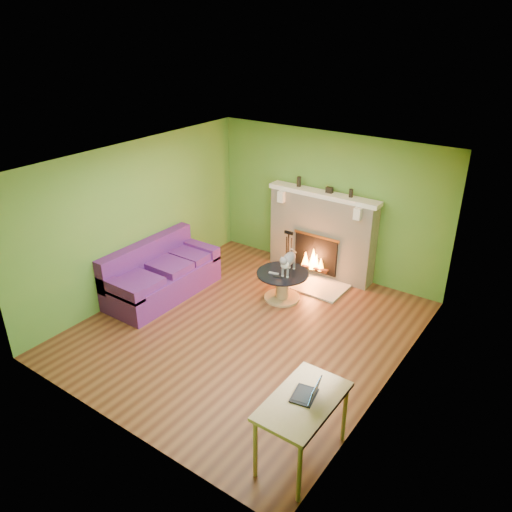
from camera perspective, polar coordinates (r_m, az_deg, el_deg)
The scene contains 22 objects.
floor at distance 7.78m, azimuth -1.08°, elevation -8.28°, with size 5.00×5.00×0.00m, color #532917.
ceiling at distance 6.69m, azimuth -1.26°, elevation 10.53°, with size 5.00×5.00×0.00m, color white.
wall_back at distance 9.12m, azimuth 8.23°, elevation 5.90°, with size 5.00×5.00×0.00m, color #4F892D.
wall_front at distance 5.59m, azimuth -16.69°, elevation -8.59°, with size 5.00×5.00×0.00m, color #4F892D.
wall_left at distance 8.56m, azimuth -13.42°, elevation 4.12°, with size 5.00×5.00×0.00m, color #4F892D.
wall_right at distance 6.22m, azimuth 15.83°, elevation -4.73°, with size 5.00×5.00×0.00m, color #4F892D.
window_frame at distance 5.36m, azimuth 12.62°, elevation -6.47°, with size 1.20×1.20×0.00m, color silver.
window_pane at distance 5.37m, azimuth 12.54°, elevation -6.44°, with size 1.06×1.06×0.00m, color white.
fireplace at distance 9.15m, azimuth 7.49°, elevation 2.48°, with size 2.10×0.46×1.58m.
hearth at distance 9.07m, azimuth 5.66°, elevation -2.96°, with size 1.50×0.75×0.03m, color beige.
mantel at distance 8.87m, azimuth 7.71°, elevation 7.00°, with size 2.10×0.28×0.08m, color silver.
sofa at distance 8.70m, azimuth -10.88°, elevation -2.14°, with size 0.92×2.03×0.91m.
coffee_table at distance 8.43m, azimuth 3.03°, elevation -3.17°, with size 0.87×0.87×0.49m.
desk at distance 5.41m, azimuth 5.40°, elevation -16.79°, with size 0.63×1.09×0.80m.
cat at distance 8.23m, azimuth 3.76°, elevation -0.65°, with size 0.24×0.66×0.41m, color slate, non-canonical shape.
remote_silver at distance 8.28m, azimuth 2.04°, elevation -1.98°, with size 0.17×0.04×0.02m, color gray.
remote_black at distance 8.18m, azimuth 2.51°, elevation -2.37°, with size 0.16×0.04×0.02m, color black.
laptop at distance 5.31m, azimuth 5.58°, elevation -14.71°, with size 0.27×0.31×0.23m, color black, non-canonical shape.
fire_tools at distance 9.21m, azimuth 3.70°, elevation 0.52°, with size 0.22×0.22×0.82m, color black, non-canonical shape.
mantel_vase_left at distance 9.09m, azimuth 4.93°, elevation 8.47°, with size 0.08×0.08×0.18m, color black.
mantel_vase_right at distance 8.65m, azimuth 10.80°, elevation 7.06°, with size 0.07×0.07×0.14m, color black.
mantel_box at distance 8.82m, azimuth 8.39°, elevation 7.47°, with size 0.12×0.08×0.10m, color black.
Camera 1 is at (3.84, -5.18, 4.35)m, focal length 35.00 mm.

